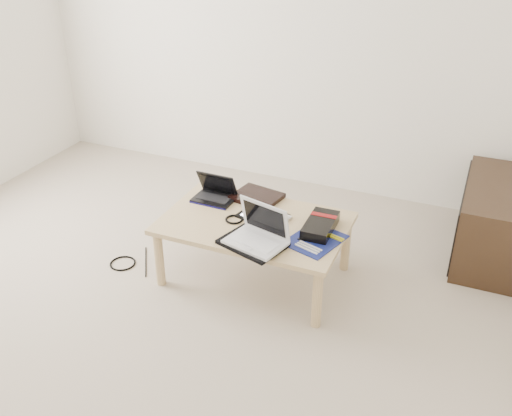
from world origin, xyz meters
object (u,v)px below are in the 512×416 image
at_px(media_cabinet, 492,221).
at_px(netbook, 215,194).
at_px(gpu_box, 320,226).
at_px(white_laptop, 258,234).
at_px(coffee_table, 254,228).

relative_size(media_cabinet, netbook, 3.43).
bearing_deg(gpu_box, white_laptop, -134.52).
xyz_separation_m(coffee_table, gpu_box, (0.39, 0.05, 0.08)).
height_order(coffee_table, netbook, netbook).
distance_m(coffee_table, netbook, 0.39).
relative_size(media_cabinet, gpu_box, 2.89).
xyz_separation_m(netbook, gpu_box, (0.74, -0.11, -0.00)).
height_order(netbook, white_laptop, white_laptop).
distance_m(netbook, gpu_box, 0.75).
relative_size(coffee_table, media_cabinet, 1.22).
relative_size(coffee_table, gpu_box, 3.53).
height_order(media_cabinet, white_laptop, white_laptop).
xyz_separation_m(coffee_table, netbook, (-0.34, 0.16, 0.09)).
distance_m(white_laptop, gpu_box, 0.39).
height_order(white_laptop, gpu_box, white_laptop).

